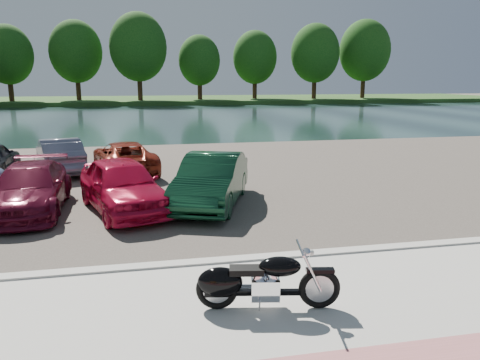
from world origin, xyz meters
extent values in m
plane|color=#595447|center=(0.00, 0.00, 0.00)|extent=(200.00, 200.00, 0.00)
cube|color=beige|center=(0.00, -1.00, 0.05)|extent=(60.00, 6.00, 0.10)
cube|color=beige|center=(0.00, 2.00, 0.07)|extent=(60.00, 0.30, 0.14)
cube|color=#453F38|center=(0.00, 11.00, 0.02)|extent=(60.00, 18.00, 0.04)
cube|color=#192E2E|center=(0.00, 40.00, 0.00)|extent=(120.00, 40.00, 0.00)
cube|color=#214719|center=(0.00, 72.00, 0.30)|extent=(120.00, 24.00, 0.60)
cylinder|color=#331D12|center=(-21.00, 66.00, 3.08)|extent=(0.70, 0.70, 4.95)
ellipsoid|color=#113A10|center=(-21.00, 66.00, 7.04)|extent=(6.93, 6.93, 8.32)
cylinder|color=#331D12|center=(-12.00, 67.40, 3.30)|extent=(0.70, 0.70, 5.40)
ellipsoid|color=#113A10|center=(-12.00, 67.40, 7.62)|extent=(7.56, 7.56, 9.07)
cylinder|color=#331D12|center=(-3.00, 64.60, 3.52)|extent=(0.70, 0.70, 5.85)
ellipsoid|color=#113A10|center=(-3.00, 64.60, 8.21)|extent=(8.19, 8.19, 9.83)
cylinder|color=#331D12|center=(6.00, 66.00, 2.85)|extent=(0.70, 0.70, 4.50)
ellipsoid|color=#113A10|center=(6.00, 66.00, 6.45)|extent=(6.30, 6.30, 7.56)
cylinder|color=#331D12|center=(15.00, 67.40, 3.08)|extent=(0.70, 0.70, 4.95)
ellipsoid|color=#113A10|center=(15.00, 67.40, 7.04)|extent=(6.93, 6.93, 8.32)
cylinder|color=#331D12|center=(24.00, 64.60, 3.30)|extent=(0.70, 0.70, 5.40)
ellipsoid|color=#113A10|center=(24.00, 64.60, 7.62)|extent=(7.56, 7.56, 9.07)
cylinder|color=#331D12|center=(33.00, 66.00, 3.52)|extent=(0.70, 0.70, 5.85)
ellipsoid|color=#113A10|center=(33.00, 66.00, 8.21)|extent=(8.19, 8.19, 9.83)
torus|color=black|center=(-0.07, -0.29, 0.44)|extent=(0.69, 0.24, 0.68)
torus|color=black|center=(-1.69, 0.02, 0.44)|extent=(0.69, 0.24, 0.68)
cylinder|color=#B2B2B7|center=(-0.07, -0.29, 0.44)|extent=(0.46, 0.14, 0.46)
cylinder|color=#B2B2B7|center=(-1.69, 0.02, 0.44)|extent=(0.46, 0.14, 0.46)
cylinder|color=silver|center=(-0.22, -0.36, 0.74)|extent=(0.33, 0.11, 0.63)
cylinder|color=silver|center=(-0.19, -0.16, 0.74)|extent=(0.33, 0.11, 0.63)
cylinder|color=silver|center=(-0.39, -0.23, 1.13)|extent=(0.17, 0.74, 0.04)
sphere|color=silver|center=(-0.29, -0.25, 1.05)|extent=(0.19, 0.19, 0.16)
sphere|color=silver|center=(-0.22, -0.26, 1.05)|extent=(0.13, 0.13, 0.11)
cube|color=black|center=(-0.07, -0.29, 0.75)|extent=(0.47, 0.22, 0.06)
cube|color=black|center=(-0.88, -0.14, 0.38)|extent=(1.20, 0.32, 0.08)
cube|color=silver|center=(-0.93, -0.13, 0.45)|extent=(0.50, 0.40, 0.34)
cylinder|color=silver|center=(-0.83, -0.15, 0.65)|extent=(0.27, 0.22, 0.27)
cylinder|color=silver|center=(-1.03, -0.11, 0.65)|extent=(0.27, 0.22, 0.27)
ellipsoid|color=black|center=(-0.70, -0.17, 0.82)|extent=(0.73, 0.48, 0.32)
cube|color=black|center=(-1.22, -0.07, 0.76)|extent=(0.59, 0.38, 0.10)
ellipsoid|color=black|center=(-1.64, 0.01, 0.56)|extent=(0.78, 0.46, 0.50)
cube|color=black|center=(-1.69, 0.02, 0.49)|extent=(0.43, 0.25, 0.30)
cylinder|color=silver|center=(-1.19, 0.08, 0.32)|extent=(1.10, 0.29, 0.09)
cylinder|color=silver|center=(-1.19, 0.08, 0.40)|extent=(1.10, 0.29, 0.09)
cylinder|color=#B2B2B7|center=(-1.06, -0.29, 0.23)|extent=(0.05, 0.14, 0.22)
imported|color=#540C21|center=(-5.95, 6.88, 0.71)|extent=(2.01, 4.68, 1.34)
imported|color=#B20B30|center=(-3.39, 6.44, 0.80)|extent=(3.04, 4.77, 1.51)
imported|color=#0F3721|center=(-0.83, 6.56, 0.80)|extent=(3.05, 4.86, 1.51)
imported|color=slate|center=(-6.07, 12.66, 0.74)|extent=(2.58, 4.47, 1.39)
imported|color=maroon|center=(-3.53, 12.12, 0.67)|extent=(2.92, 4.88, 1.27)
camera|label=1|loc=(-2.73, -6.87, 3.75)|focal=35.00mm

